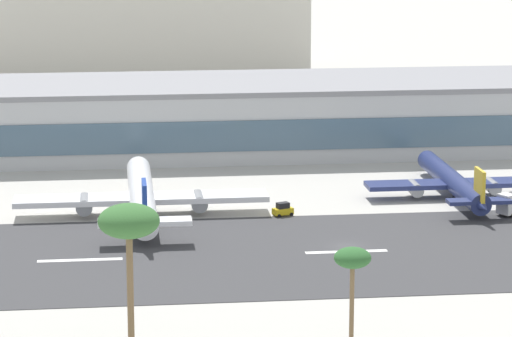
% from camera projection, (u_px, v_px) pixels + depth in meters
% --- Properties ---
extents(ground_plane, '(1400.00, 1400.00, 0.00)m').
position_uv_depth(ground_plane, '(346.00, 246.00, 190.97)').
color(ground_plane, '#B2AFA8').
extents(runway_strip, '(800.00, 42.13, 0.08)m').
position_uv_depth(runway_strip, '(350.00, 252.00, 188.09)').
color(runway_strip, '#38383A').
rests_on(runway_strip, ground_plane).
extents(runway_centreline_dash_3, '(12.00, 1.20, 0.01)m').
position_uv_depth(runway_centreline_dash_3, '(80.00, 260.00, 183.89)').
color(runway_centreline_dash_3, white).
rests_on(runway_centreline_dash_3, runway_strip).
extents(runway_centreline_dash_4, '(12.00, 1.20, 0.01)m').
position_uv_depth(runway_centreline_dash_4, '(346.00, 252.00, 188.02)').
color(runway_centreline_dash_4, white).
rests_on(runway_centreline_dash_4, runway_strip).
extents(terminal_building, '(185.42, 30.42, 13.93)m').
position_uv_depth(terminal_building, '(265.00, 115.00, 257.88)').
color(terminal_building, '#B7BABC').
rests_on(terminal_building, ground_plane).
extents(distant_hotel_block, '(99.94, 28.22, 39.63)m').
position_uv_depth(distant_hotel_block, '(124.00, 2.00, 357.30)').
color(distant_hotel_block, beige).
rests_on(distant_hotel_block, ground_plane).
extents(airliner_navy_tail_gate_0, '(40.60, 46.07, 9.62)m').
position_uv_depth(airliner_navy_tail_gate_0, '(142.00, 198.00, 207.25)').
color(airliner_navy_tail_gate_0, white).
rests_on(airliner_navy_tail_gate_0, ground_plane).
extents(airliner_gold_tail_gate_1, '(29.89, 39.17, 8.18)m').
position_uv_depth(airliner_gold_tail_gate_1, '(454.00, 183.00, 219.28)').
color(airliner_gold_tail_gate_1, navy).
rests_on(airliner_gold_tail_gate_1, ground_plane).
extents(service_baggage_tug_1, '(3.56, 2.77, 2.20)m').
position_uv_depth(service_baggage_tug_1, '(283.00, 210.00, 208.04)').
color(service_baggage_tug_1, gold).
rests_on(service_baggage_tug_1, ground_plane).
extents(palm_tree_0, '(4.27, 4.27, 11.85)m').
position_uv_depth(palm_tree_0, '(353.00, 261.00, 147.82)').
color(palm_tree_0, brown).
rests_on(palm_tree_0, ground_plane).
extents(palm_tree_3, '(6.99, 6.99, 17.19)m').
position_uv_depth(palm_tree_3, '(129.00, 224.00, 145.89)').
color(palm_tree_3, brown).
rests_on(palm_tree_3, ground_plane).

